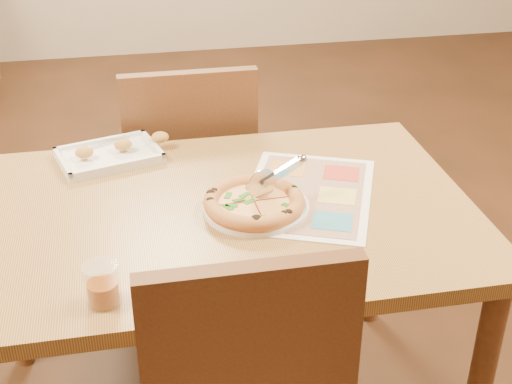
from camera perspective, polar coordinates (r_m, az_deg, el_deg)
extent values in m
cube|color=#A17A40|center=(1.78, -3.42, -1.95)|extent=(1.30, 0.85, 0.04)
cylinder|color=brown|center=(2.31, -19.19, -6.35)|extent=(0.06, 0.06, 0.68)
cylinder|color=brown|center=(2.40, 9.68, -3.48)|extent=(0.06, 0.06, 0.68)
cube|color=brown|center=(1.39, -0.38, -13.55)|extent=(0.42, 0.04, 0.45)
cube|color=brown|center=(2.51, -5.47, 1.26)|extent=(0.42, 0.42, 0.04)
cube|color=brown|center=(2.24, -5.22, 4.12)|extent=(0.42, 0.04, 0.45)
cylinder|color=white|center=(1.76, 0.00, -1.22)|extent=(0.30, 0.30, 0.01)
cylinder|color=#D08347|center=(1.75, -0.15, -1.04)|extent=(0.24, 0.24, 0.01)
cylinder|color=#F8E687|center=(1.75, -0.15, -0.81)|extent=(0.20, 0.20, 0.01)
torus|color=#D08347|center=(1.74, -0.15, -0.78)|extent=(0.25, 0.25, 0.04)
cylinder|color=silver|center=(1.74, 0.53, 0.66)|extent=(0.08, 0.03, 0.08)
cube|color=silver|center=(1.75, 2.12, 1.64)|extent=(0.12, 0.05, 0.06)
cube|color=white|center=(2.05, -11.65, 2.75)|extent=(0.31, 0.26, 0.02)
cube|color=silver|center=(2.05, -11.68, 3.02)|extent=(0.13, 0.07, 0.00)
ellipsoid|color=#BC8C43|center=(2.03, -13.58, 3.10)|extent=(0.05, 0.04, 0.03)
ellipsoid|color=#BC8C43|center=(2.05, -10.60, 3.75)|extent=(0.05, 0.04, 0.03)
ellipsoid|color=#BC8C43|center=(2.08, -7.68, 4.37)|extent=(0.05, 0.04, 0.03)
cylinder|color=#853B0A|center=(1.48, -12.13, -7.86)|extent=(0.06, 0.06, 0.05)
cylinder|color=white|center=(1.47, -12.21, -7.24)|extent=(0.07, 0.07, 0.09)
cube|color=white|center=(1.84, 4.21, -0.15)|extent=(0.46, 0.53, 0.00)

